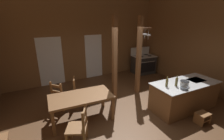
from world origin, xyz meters
name	(u,v)px	position (x,y,z in m)	size (l,w,h in m)	color
ground_plane	(128,116)	(0.00, 0.00, -0.05)	(7.91, 7.77, 0.10)	brown
wall_back	(85,30)	(0.00, 3.56, 2.26)	(7.91, 0.14, 4.51)	brown
wall_right	(212,33)	(3.63, 0.00, 2.26)	(0.14, 7.77, 4.51)	brown
glazed_door_back_left	(51,62)	(-1.60, 3.48, 1.02)	(1.00, 0.01, 2.05)	white
glazed_panel_back_right	(94,57)	(0.36, 3.48, 1.02)	(0.84, 0.01, 2.05)	white
kitchen_island	(184,95)	(1.75, -0.53, 0.44)	(2.20, 1.06, 0.89)	brown
stove_range	(143,64)	(2.85, 2.77, 0.48)	(1.21, 0.91, 1.32)	#2C2C2C
support_post_with_pot_rack	(139,54)	(1.18, 1.09, 1.52)	(0.56, 0.24, 2.86)	brown
support_post_center	(115,60)	(0.13, 1.08, 1.43)	(0.14, 0.14, 2.86)	brown
step_stool	(202,117)	(1.57, -1.31, 0.18)	(0.37, 0.30, 0.30)	brown
dining_table	(81,99)	(-1.29, 0.46, 0.65)	(1.77, 1.03, 0.74)	brown
ladderback_chair_near_window	(79,92)	(-1.10, 1.31, 0.45)	(0.55, 0.55, 0.95)	brown
ladderback_chair_by_post	(79,127)	(-1.63, -0.41, 0.45)	(0.59, 0.59, 0.95)	brown
ladderback_chair_at_table_end	(60,96)	(-1.70, 1.31, 0.45)	(0.62, 0.62, 0.95)	brown
stockpot_on_counter	(184,83)	(1.48, -0.67, 0.97)	(0.32, 0.25, 0.15)	silver
mixing_bowl_on_counter	(184,88)	(1.27, -0.83, 0.93)	(0.21, 0.21, 0.08)	slate
bottle_tall_on_counter	(176,82)	(1.27, -0.56, 1.02)	(0.07, 0.07, 0.32)	brown
bottle_short_on_counter	(167,83)	(0.99, -0.45, 1.01)	(0.07, 0.07, 0.30)	brown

